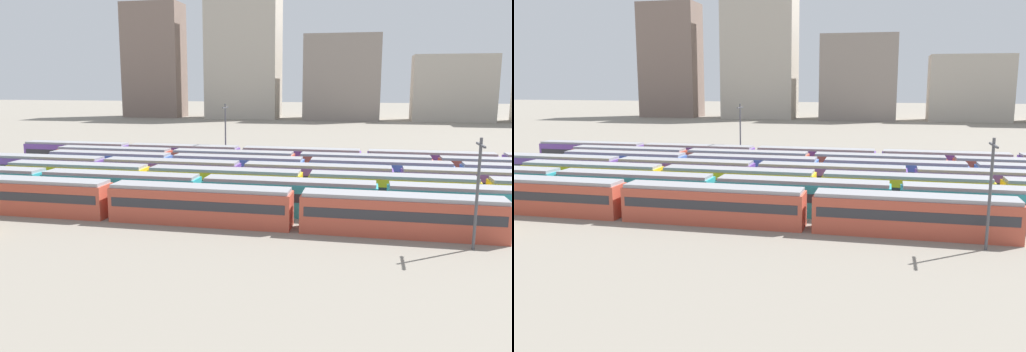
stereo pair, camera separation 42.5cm
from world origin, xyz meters
TOP-DOWN VIEW (x-y plane):
  - ground_plane at (0.00, 15.60)m, footprint 600.00×600.00m
  - train_track_0 at (19.13, 0.00)m, footprint 55.80×3.06m
  - train_track_1 at (36.51, 5.20)m, footprint 112.50×3.06m
  - train_track_2 at (28.14, 10.40)m, footprint 74.70×3.06m
  - train_track_3 at (28.97, 15.60)m, footprint 93.60×3.06m
  - train_track_4 at (27.06, 20.80)m, footprint 74.70×3.06m
  - train_track_5 at (34.51, 26.00)m, footprint 93.60×3.06m
  - train_track_6 at (24.98, 31.20)m, footprint 93.60×3.06m
  - catenary_pole_0 at (43.72, -2.92)m, footprint 0.24×3.20m
  - catenary_pole_1 at (12.21, 34.34)m, footprint 0.24×3.20m
  - distant_building_0 at (-48.70, 149.52)m, footprint 22.60×13.18m
  - distant_building_1 at (-12.33, 149.52)m, footprint 27.06×16.40m
  - distant_building_2 at (25.08, 149.52)m, footprint 26.97×21.49m
  - distant_building_3 at (63.52, 149.52)m, footprint 27.68×14.83m

SIDE VIEW (x-z plane):
  - ground_plane at x=0.00m, z-range 0.00..0.00m
  - train_track_0 at x=19.13m, z-range 0.03..3.78m
  - train_track_1 at x=36.51m, z-range 0.03..3.78m
  - train_track_2 at x=28.14m, z-range 0.03..3.78m
  - train_track_3 at x=28.97m, z-range 0.03..3.78m
  - train_track_4 at x=27.06m, z-range 0.03..3.78m
  - train_track_5 at x=34.51m, z-range 0.03..3.78m
  - train_track_6 at x=24.98m, z-range 0.03..3.78m
  - catenary_pole_0 at x=43.72m, z-range 0.54..9.81m
  - catenary_pole_1 at x=12.21m, z-range 0.55..10.77m
  - distant_building_3 at x=63.52m, z-range 0.00..23.12m
  - distant_building_2 at x=25.08m, z-range 0.00..30.38m
  - distant_building_0 at x=-48.70m, z-range 0.00..43.91m
  - distant_building_1 at x=-12.33m, z-range 0.00..52.62m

